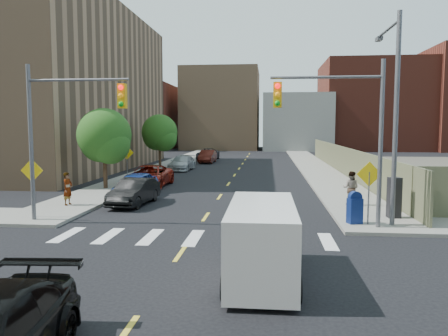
% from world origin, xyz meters
% --- Properties ---
extents(ground, '(160.00, 160.00, 0.00)m').
position_xyz_m(ground, '(0.00, 0.00, 0.00)').
color(ground, black).
rests_on(ground, ground).
extents(sidewalk_nw, '(3.50, 73.00, 0.15)m').
position_xyz_m(sidewalk_nw, '(-7.75, 41.50, 0.07)').
color(sidewalk_nw, gray).
rests_on(sidewalk_nw, ground).
extents(sidewalk_ne, '(3.50, 73.00, 0.15)m').
position_xyz_m(sidewalk_ne, '(7.75, 41.50, 0.07)').
color(sidewalk_ne, gray).
rests_on(sidewalk_ne, ground).
extents(fence_north, '(0.12, 44.00, 2.50)m').
position_xyz_m(fence_north, '(9.60, 28.00, 1.25)').
color(fence_north, brown).
rests_on(fence_north, ground).
extents(building_nw, '(22.00, 30.00, 16.00)m').
position_xyz_m(building_nw, '(-22.00, 30.00, 8.00)').
color(building_nw, '#8C6B4C').
rests_on(building_nw, ground).
extents(bg_bldg_west, '(14.00, 18.00, 12.00)m').
position_xyz_m(bg_bldg_west, '(-22.00, 70.00, 6.00)').
color(bg_bldg_west, '#592319').
rests_on(bg_bldg_west, ground).
extents(bg_bldg_midwest, '(14.00, 16.00, 15.00)m').
position_xyz_m(bg_bldg_midwest, '(-6.00, 72.00, 7.50)').
color(bg_bldg_midwest, '#8C6B4C').
rests_on(bg_bldg_midwest, ground).
extents(bg_bldg_center, '(12.00, 16.00, 10.00)m').
position_xyz_m(bg_bldg_center, '(8.00, 70.00, 5.00)').
color(bg_bldg_center, gray).
rests_on(bg_bldg_center, ground).
extents(bg_bldg_east, '(18.00, 18.00, 16.00)m').
position_xyz_m(bg_bldg_east, '(22.00, 72.00, 8.00)').
color(bg_bldg_east, '#592319').
rests_on(bg_bldg_east, ground).
extents(signal_nw, '(4.59, 0.30, 7.00)m').
position_xyz_m(signal_nw, '(-5.98, 6.00, 4.53)').
color(signal_nw, '#59595E').
rests_on(signal_nw, ground).
extents(signal_ne, '(4.59, 0.30, 7.00)m').
position_xyz_m(signal_ne, '(5.98, 6.00, 4.53)').
color(signal_ne, '#59595E').
rests_on(signal_ne, ground).
extents(streetlight_ne, '(0.25, 3.70, 9.00)m').
position_xyz_m(streetlight_ne, '(8.20, 6.90, 5.22)').
color(streetlight_ne, '#59595E').
rests_on(streetlight_ne, ground).
extents(warn_sign_nw, '(1.06, 0.06, 2.83)m').
position_xyz_m(warn_sign_nw, '(-7.80, 6.50, 1.99)').
color(warn_sign_nw, '#59595E').
rests_on(warn_sign_nw, ground).
extents(warn_sign_ne, '(1.06, 0.06, 2.83)m').
position_xyz_m(warn_sign_ne, '(7.20, 6.50, 1.99)').
color(warn_sign_ne, '#59595E').
rests_on(warn_sign_ne, ground).
extents(warn_sign_midwest, '(1.06, 0.06, 2.83)m').
position_xyz_m(warn_sign_midwest, '(-7.80, 20.00, 1.99)').
color(warn_sign_midwest, '#59595E').
rests_on(warn_sign_midwest, ground).
extents(tree_west_near, '(3.66, 3.64, 5.52)m').
position_xyz_m(tree_west_near, '(-8.00, 16.05, 3.48)').
color(tree_west_near, '#332114').
rests_on(tree_west_near, ground).
extents(tree_west_far, '(3.66, 3.64, 5.52)m').
position_xyz_m(tree_west_far, '(-8.00, 31.05, 3.48)').
color(tree_west_far, '#332114').
rests_on(tree_west_far, ground).
extents(parked_car_blue, '(2.07, 4.58, 1.53)m').
position_xyz_m(parked_car_blue, '(-5.06, 13.29, 0.76)').
color(parked_car_blue, navy).
rests_on(parked_car_blue, ground).
extents(parked_car_black, '(1.90, 4.49, 1.44)m').
position_xyz_m(parked_car_black, '(-4.37, 10.79, 0.72)').
color(parked_car_black, black).
rests_on(parked_car_black, ground).
extents(parked_car_red, '(2.61, 5.55, 1.53)m').
position_xyz_m(parked_car_red, '(-5.50, 17.92, 0.77)').
color(parked_car_red, maroon).
rests_on(parked_car_red, ground).
extents(parked_car_silver, '(2.17, 4.96, 1.42)m').
position_xyz_m(parked_car_silver, '(-5.50, 29.76, 0.71)').
color(parked_car_silver, '#93979A').
rests_on(parked_car_silver, ground).
extents(parked_car_white, '(2.04, 4.27, 1.41)m').
position_xyz_m(parked_car_white, '(-5.50, 30.98, 0.70)').
color(parked_car_white, silver).
rests_on(parked_car_white, ground).
extents(parked_car_maroon, '(1.71, 4.61, 1.51)m').
position_xyz_m(parked_car_maroon, '(-4.20, 38.77, 0.75)').
color(parked_car_maroon, '#43140D').
rests_on(parked_car_maroon, ground).
extents(parked_car_grey, '(2.62, 5.35, 1.46)m').
position_xyz_m(parked_car_grey, '(-4.84, 43.50, 0.73)').
color(parked_car_grey, '#222227').
rests_on(parked_car_grey, ground).
extents(cargo_van, '(2.00, 4.73, 2.16)m').
position_xyz_m(cargo_van, '(2.79, -0.14, 1.14)').
color(cargo_van, silver).
rests_on(cargo_van, ground).
extents(mailbox, '(0.68, 0.59, 1.40)m').
position_xyz_m(mailbox, '(6.66, 6.60, 0.83)').
color(mailbox, navy).
rests_on(mailbox, sidewalk_ne).
extents(payphone, '(0.60, 0.51, 1.85)m').
position_xyz_m(payphone, '(8.68, 8.00, 1.07)').
color(payphone, black).
rests_on(payphone, sidewalk_ne).
extents(pedestrian_west, '(0.52, 0.70, 1.74)m').
position_xyz_m(pedestrian_west, '(-7.61, 9.60, 1.02)').
color(pedestrian_west, gray).
rests_on(pedestrian_west, sidewalk_nw).
extents(pedestrian_east, '(1.06, 0.95, 1.79)m').
position_xyz_m(pedestrian_east, '(7.33, 11.16, 1.05)').
color(pedestrian_east, gray).
rests_on(pedestrian_east, sidewalk_ne).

